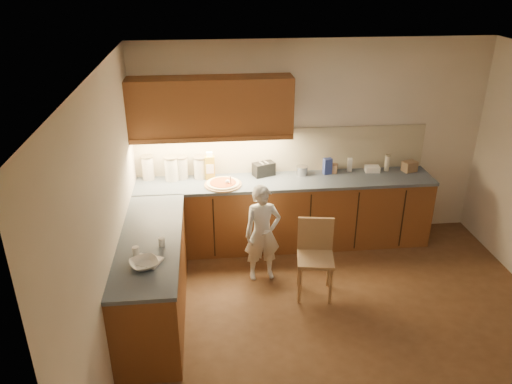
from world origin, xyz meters
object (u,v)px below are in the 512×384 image
Objects in this scene: toaster at (264,169)px; wooden_chair at (315,252)px; oil_jug at (210,167)px; child at (262,233)px; pizza_on_board at (223,184)px.

wooden_chair is at bearing -92.22° from toaster.
oil_jug reaches higher than wooden_chair.
child reaches higher than toaster.
child is 1.01m from toaster.
wooden_chair is at bearing -45.74° from pizza_on_board.
child is at bearing -57.52° from pizza_on_board.
child is (0.41, -0.65, -0.36)m from pizza_on_board.
oil_jug is (-1.11, 1.21, 0.57)m from wooden_chair.
oil_jug reaches higher than toaster.
toaster is (0.12, 0.91, 0.42)m from child.
wooden_chair is (0.55, -0.34, -0.08)m from child.
toaster is at bearing 76.08° from child.
toaster is (0.68, 0.04, -0.08)m from oil_jug.
oil_jug is at bearing 124.42° from pizza_on_board.
oil_jug is 1.17× the size of toaster.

